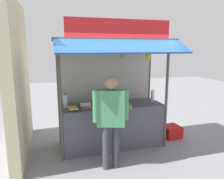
# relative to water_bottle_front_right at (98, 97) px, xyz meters

# --- Properties ---
(ground_plane) EXTENTS (20.00, 20.00, 0.00)m
(ground_plane) POSITION_rel_water_bottle_front_right_xyz_m (0.27, -0.27, -1.12)
(ground_plane) COLOR gray
(stall_counter) EXTENTS (2.29, 0.77, 0.98)m
(stall_counter) POSITION_rel_water_bottle_front_right_xyz_m (0.27, -0.27, -0.64)
(stall_counter) COLOR #4C4C56
(stall_counter) RESTS_ON ground
(stall_structure) EXTENTS (2.49, 1.62, 2.77)m
(stall_structure) POSITION_rel_water_bottle_front_right_xyz_m (0.27, -0.15, 0.57)
(stall_structure) COLOR #4C4742
(stall_structure) RESTS_ON ground
(water_bottle_front_right) EXTENTS (0.09, 0.09, 0.31)m
(water_bottle_front_right) POSITION_rel_water_bottle_front_right_xyz_m (0.00, 0.00, 0.00)
(water_bottle_front_right) COLOR silver
(water_bottle_front_right) RESTS_ON stall_counter
(water_bottle_left) EXTENTS (0.08, 0.08, 0.29)m
(water_bottle_left) POSITION_rel_water_bottle_front_right_xyz_m (-0.75, -0.08, -0.01)
(water_bottle_left) COLOR silver
(water_bottle_left) RESTS_ON stall_counter
(water_bottle_far_right) EXTENTS (0.09, 0.09, 0.31)m
(water_bottle_far_right) POSITION_rel_water_bottle_front_right_xyz_m (-0.75, -0.20, 0.00)
(water_bottle_far_right) COLOR silver
(water_bottle_far_right) RESTS_ON stall_counter
(water_bottle_right) EXTENTS (0.09, 0.09, 0.32)m
(water_bottle_right) POSITION_rel_water_bottle_front_right_xyz_m (0.31, -0.20, 0.00)
(water_bottle_right) COLOR silver
(water_bottle_right) RESTS_ON stall_counter
(water_bottle_center) EXTENTS (0.06, 0.06, 0.23)m
(water_bottle_center) POSITION_rel_water_bottle_front_right_xyz_m (0.65, -0.01, -0.04)
(water_bottle_center) COLOR silver
(water_bottle_center) RESTS_ON stall_counter
(water_bottle_mid_right) EXTENTS (0.08, 0.08, 0.29)m
(water_bottle_mid_right) POSITION_rel_water_bottle_front_right_xyz_m (1.28, -0.25, -0.01)
(water_bottle_mid_right) COLOR silver
(water_bottle_mid_right) RESTS_ON stall_counter
(magazine_stack_far_left) EXTENTS (0.27, 0.32, 0.06)m
(magazine_stack_far_left) POSITION_rel_water_bottle_front_right_xyz_m (-0.33, -0.31, -0.11)
(magazine_stack_far_left) COLOR red
(magazine_stack_far_left) RESTS_ON stall_counter
(magazine_stack_back_left) EXTENTS (0.21, 0.31, 0.04)m
(magazine_stack_back_left) POSITION_rel_water_bottle_front_right_xyz_m (0.03, -0.39, -0.12)
(magazine_stack_back_left) COLOR red
(magazine_stack_back_left) RESTS_ON stall_counter
(magazine_stack_back_right) EXTENTS (0.19, 0.29, 0.06)m
(magazine_stack_back_right) POSITION_rel_water_bottle_front_right_xyz_m (-0.63, -0.48, -0.12)
(magazine_stack_back_right) COLOR blue
(magazine_stack_back_right) RESTS_ON stall_counter
(magazine_stack_rear_center) EXTENTS (0.21, 0.29, 0.09)m
(magazine_stack_rear_center) POSITION_rel_water_bottle_front_right_xyz_m (0.50, -0.57, -0.10)
(magazine_stack_rear_center) COLOR green
(magazine_stack_rear_center) RESTS_ON stall_counter
(banana_bunch_inner_left) EXTENTS (0.09, 0.09, 0.26)m
(banana_bunch_inner_left) POSITION_rel_water_bottle_front_right_xyz_m (0.35, -0.76, 0.97)
(banana_bunch_inner_left) COLOR #332D23
(banana_bunch_leftmost) EXTENTS (0.11, 0.11, 0.31)m
(banana_bunch_leftmost) POSITION_rel_water_bottle_front_right_xyz_m (0.89, -0.76, 0.94)
(banana_bunch_leftmost) COLOR #332D23
(vendor_person) EXTENTS (0.67, 0.35, 1.76)m
(vendor_person) POSITION_rel_water_bottle_front_right_xyz_m (-0.01, -1.19, -0.07)
(vendor_person) COLOR #383842
(vendor_person) RESTS_ON ground
(plastic_crate) EXTENTS (0.43, 0.43, 0.29)m
(plastic_crate) POSITION_rel_water_bottle_front_right_xyz_m (1.86, -0.24, -0.98)
(plastic_crate) COLOR red
(plastic_crate) RESTS_ON ground
(neighbour_wall) EXTENTS (0.20, 2.40, 3.17)m
(neighbour_wall) POSITION_rel_water_bottle_front_right_xyz_m (-1.68, 0.03, 0.46)
(neighbour_wall) COLOR beige
(neighbour_wall) RESTS_ON ground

